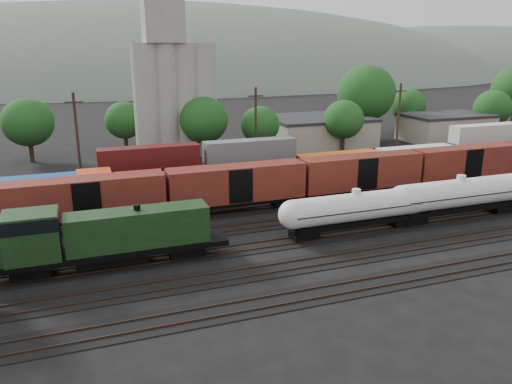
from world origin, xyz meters
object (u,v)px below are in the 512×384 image
object	(u,v)px
green_locomotive	(96,236)
orange_locomotive	(137,187)
tank_car_a	(355,209)
grain_silo	(174,87)

from	to	relation	value
green_locomotive	orange_locomotive	world-z (taller)	green_locomotive
tank_car_a	grain_silo	bearing A→B (deg)	102.45
green_locomotive	orange_locomotive	bearing A→B (deg)	71.42
green_locomotive	orange_locomotive	distance (m)	15.83
orange_locomotive	grain_silo	world-z (taller)	grain_silo
orange_locomotive	tank_car_a	bearing A→B (deg)	-38.77
grain_silo	green_locomotive	bearing A→B (deg)	-109.69
orange_locomotive	green_locomotive	bearing A→B (deg)	-108.58
green_locomotive	tank_car_a	size ratio (longest dim) A/B	1.20
tank_car_a	green_locomotive	bearing A→B (deg)	180.00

